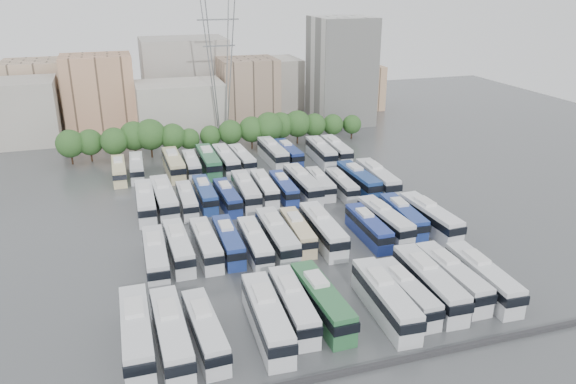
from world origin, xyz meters
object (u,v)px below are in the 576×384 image
object	(u,v)px
bus_r0_s5	(293,304)
bus_r1_s5	(255,243)
bus_r2_s3	(187,200)
bus_r2_s11	(342,185)
bus_r2_s2	(164,198)
bus_r1_s3	(206,244)
bus_r2_s1	(146,201)
bus_r3_s1	(137,167)
bus_r2_s7	(264,188)
electricity_pylon	(220,57)
bus_r2_s12	(358,180)
bus_r0_s10	(429,282)
bus_r3_s5	(208,161)
bus_r0_s11	(451,276)
bus_r0_s12	(482,277)
bus_r1_s4	(228,241)
bus_r1_s6	(277,236)
bus_r3_s4	(192,164)
bus_r1_s10	(368,227)
bus_r3_s7	(242,159)
bus_r2_s10	(320,183)
bus_r1_s7	(298,231)
bus_r2_s4	(205,194)
bus_r0_s6	(322,301)
bus_r2_s13	(377,178)
bus_r3_s3	(174,164)
bus_r0_s8	(385,298)
bus_r2_s5	(227,197)
bus_r1_s11	(385,220)
bus_r0_s1	(171,333)
bus_r3_s6	(226,160)
bus_r0_s9	(406,292)
bus_r2_s6	(246,191)
bus_r1_s13	(430,217)
bus_r0_s4	(267,317)
bus_r1_s2	(179,246)
bus_r3_s0	(119,170)
bus_r1_s8	(323,229)
bus_r0_s2	(205,330)
bus_r3_s9	(273,153)
bus_r0_s0	(137,332)
bus_r3_s12	(321,152)

from	to	relation	value
bus_r0_s5	bus_r1_s5	distance (m)	15.92
bus_r2_s3	bus_r2_s11	size ratio (longest dim) A/B	1.01
bus_r2_s2	bus_r1_s3	bearing A→B (deg)	-80.00
bus_r2_s3	bus_r2_s1	bearing A→B (deg)	175.35
bus_r3_s1	bus_r2_s7	bearing A→B (deg)	-39.60
electricity_pylon	bus_r2_s12	world-z (taller)	electricity_pylon
bus_r0_s10	bus_r1_s3	xyz separation A→B (m)	(-22.87, 18.23, -0.27)
bus_r3_s5	bus_r0_s11	bearing A→B (deg)	-69.45
bus_r0_s12	bus_r2_s2	distance (m)	49.48
bus_r1_s4	bus_r3_s5	distance (m)	34.82
bus_r1_s6	bus_r3_s4	size ratio (longest dim) A/B	1.18
bus_r1_s10	bus_r3_s7	xyz separation A→B (m)	(-9.92, 36.46, 0.02)
bus_r1_s4	bus_r2_s10	distance (m)	26.63
bus_r2_s3	bus_r2_s12	bearing A→B (deg)	0.37
bus_r1_s7	bus_r2_s4	xyz separation A→B (m)	(-9.98, 18.21, 0.03)
bus_r0_s6	bus_r3_s7	distance (m)	53.01
bus_r1_s3	bus_r2_s12	distance (m)	33.93
bus_r2_s13	bus_r3_s3	bearing A→B (deg)	152.12
bus_r0_s6	bus_r3_s1	bearing A→B (deg)	105.24
bus_r0_s8	bus_r2_s5	size ratio (longest dim) A/B	1.20
bus_r0_s8	bus_r1_s11	world-z (taller)	bus_r0_s8
bus_r0_s1	bus_r0_s10	distance (m)	29.64
bus_r2_s13	bus_r3_s6	distance (m)	29.55
bus_r0_s6	bus_r2_s4	size ratio (longest dim) A/B	1.13
bus_r2_s13	bus_r3_s7	distance (m)	27.40
bus_r0_s11	bus_r1_s6	world-z (taller)	bus_r1_s6
bus_r0_s1	bus_r2_s3	bearing A→B (deg)	78.58
bus_r2_s3	bus_r1_s7	bearing A→B (deg)	-50.69
bus_r0_s9	bus_r2_s6	world-z (taller)	bus_r2_s6
bus_r0_s9	bus_r1_s13	world-z (taller)	bus_r1_s13
bus_r1_s4	bus_r2_s3	size ratio (longest dim) A/B	1.05
bus_r2_s2	bus_r0_s6	bearing A→B (deg)	-71.20
bus_r0_s4	bus_r3_s7	distance (m)	55.12
bus_r1_s2	bus_r1_s4	size ratio (longest dim) A/B	1.04
bus_r2_s1	bus_r2_s12	world-z (taller)	bus_r2_s12
bus_r1_s5	bus_r2_s5	distance (m)	17.97
bus_r0_s5	bus_r3_s5	world-z (taller)	bus_r3_s5
electricity_pylon	bus_r3_s5	distance (m)	27.22
bus_r3_s0	bus_r3_s3	size ratio (longest dim) A/B	0.85
bus_r1_s8	bus_r3_s7	size ratio (longest dim) A/B	1.12
bus_r3_s6	bus_r3_s7	world-z (taller)	bus_r3_s6
bus_r0_s2	bus_r0_s6	world-z (taller)	bus_r0_s6
bus_r1_s4	bus_r3_s1	world-z (taller)	bus_r1_s4
bus_r0_s9	bus_r3_s9	distance (m)	55.26
bus_r0_s10	bus_r1_s6	size ratio (longest dim) A/B	1.03
bus_r0_s1	bus_r3_s4	world-z (taller)	bus_r0_s1
bus_r1_s4	bus_r0_s0	bearing A→B (deg)	-125.24
bus_r2_s10	bus_r3_s6	size ratio (longest dim) A/B	0.83
bus_r2_s7	bus_r3_s12	size ratio (longest dim) A/B	0.90
bus_r1_s4	bus_r3_s7	size ratio (longest dim) A/B	0.98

